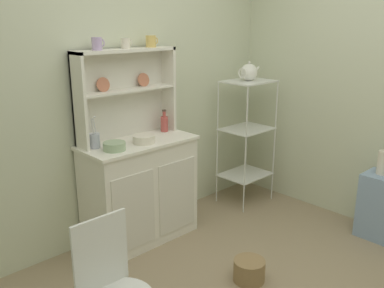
{
  "coord_description": "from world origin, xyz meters",
  "views": [
    {
      "loc": [
        -1.92,
        -1.22,
        1.78
      ],
      "look_at": [
        0.31,
        1.12,
        0.81
      ],
      "focal_mm": 39.17,
      "sensor_mm": 36.0,
      "label": 1
    }
  ],
  "objects_px": {
    "hutch_cabinet": "(140,190)",
    "bowl_mixing_large": "(114,146)",
    "wire_chair": "(111,283)",
    "cup_lilac_0": "(97,44)",
    "bakers_rack": "(247,128)",
    "hutch_shelf_unit": "(124,87)",
    "porcelain_teapot": "(249,72)",
    "jam_bottle": "(164,123)",
    "floor_basket": "(249,270)",
    "utensil_jar": "(95,140)",
    "flower_vase": "(383,161)"
  },
  "relations": [
    {
      "from": "hutch_cabinet",
      "to": "bowl_mixing_large",
      "type": "height_order",
      "value": "bowl_mixing_large"
    },
    {
      "from": "wire_chair",
      "to": "cup_lilac_0",
      "type": "relative_size",
      "value": 9.27
    },
    {
      "from": "bowl_mixing_large",
      "to": "hutch_cabinet",
      "type": "bearing_deg",
      "value": 15.18
    },
    {
      "from": "bakers_rack",
      "to": "wire_chair",
      "type": "height_order",
      "value": "bakers_rack"
    },
    {
      "from": "hutch_cabinet",
      "to": "hutch_shelf_unit",
      "type": "height_order",
      "value": "hutch_shelf_unit"
    },
    {
      "from": "hutch_cabinet",
      "to": "bakers_rack",
      "type": "height_order",
      "value": "bakers_rack"
    },
    {
      "from": "hutch_shelf_unit",
      "to": "porcelain_teapot",
      "type": "bearing_deg",
      "value": -12.11
    },
    {
      "from": "bowl_mixing_large",
      "to": "porcelain_teapot",
      "type": "height_order",
      "value": "porcelain_teapot"
    },
    {
      "from": "wire_chair",
      "to": "jam_bottle",
      "type": "xyz_separation_m",
      "value": [
        1.28,
        1.1,
        0.41
      ]
    },
    {
      "from": "cup_lilac_0",
      "to": "porcelain_teapot",
      "type": "bearing_deg",
      "value": -8.62
    },
    {
      "from": "floor_basket",
      "to": "cup_lilac_0",
      "type": "distance_m",
      "value": 1.95
    },
    {
      "from": "bakers_rack",
      "to": "utensil_jar",
      "type": "distance_m",
      "value": 1.59
    },
    {
      "from": "bowl_mixing_large",
      "to": "jam_bottle",
      "type": "bearing_deg",
      "value": 14.6
    },
    {
      "from": "jam_bottle",
      "to": "utensil_jar",
      "type": "distance_m",
      "value": 0.69
    },
    {
      "from": "utensil_jar",
      "to": "flower_vase",
      "type": "bearing_deg",
      "value": -37.63
    },
    {
      "from": "floor_basket",
      "to": "bowl_mixing_large",
      "type": "relative_size",
      "value": 1.35
    },
    {
      "from": "bakers_rack",
      "to": "porcelain_teapot",
      "type": "xyz_separation_m",
      "value": [
        -0.0,
        0.0,
        0.54
      ]
    },
    {
      "from": "bowl_mixing_large",
      "to": "porcelain_teapot",
      "type": "xyz_separation_m",
      "value": [
        1.49,
        -0.03,
        0.42
      ]
    },
    {
      "from": "cup_lilac_0",
      "to": "bakers_rack",
      "type": "bearing_deg",
      "value": -8.61
    },
    {
      "from": "hutch_shelf_unit",
      "to": "bowl_mixing_large",
      "type": "xyz_separation_m",
      "value": [
        -0.27,
        -0.24,
        -0.38
      ]
    },
    {
      "from": "hutch_shelf_unit",
      "to": "porcelain_teapot",
      "type": "height_order",
      "value": "hutch_shelf_unit"
    },
    {
      "from": "jam_bottle",
      "to": "hutch_shelf_unit",
      "type": "bearing_deg",
      "value": 167.41
    },
    {
      "from": "bowl_mixing_large",
      "to": "hutch_shelf_unit",
      "type": "bearing_deg",
      "value": 41.13
    },
    {
      "from": "jam_bottle",
      "to": "floor_basket",
      "type": "bearing_deg",
      "value": -98.28
    },
    {
      "from": "utensil_jar",
      "to": "flower_vase",
      "type": "distance_m",
      "value": 2.31
    },
    {
      "from": "hutch_shelf_unit",
      "to": "flower_vase",
      "type": "bearing_deg",
      "value": -45.22
    },
    {
      "from": "hutch_cabinet",
      "to": "bowl_mixing_large",
      "type": "distance_m",
      "value": 0.53
    },
    {
      "from": "hutch_shelf_unit",
      "to": "bowl_mixing_large",
      "type": "relative_size",
      "value": 5.22
    },
    {
      "from": "porcelain_teapot",
      "to": "utensil_jar",
      "type": "bearing_deg",
      "value": 173.55
    },
    {
      "from": "bowl_mixing_large",
      "to": "floor_basket",
      "type": "bearing_deg",
      "value": -64.08
    },
    {
      "from": "hutch_shelf_unit",
      "to": "utensil_jar",
      "type": "xyz_separation_m",
      "value": [
        -0.34,
        -0.09,
        -0.35
      ]
    },
    {
      "from": "bakers_rack",
      "to": "utensil_jar",
      "type": "xyz_separation_m",
      "value": [
        -1.57,
        0.18,
        0.15
      ]
    },
    {
      "from": "bakers_rack",
      "to": "wire_chair",
      "type": "xyz_separation_m",
      "value": [
        -2.16,
        -0.91,
        -0.24
      ]
    },
    {
      "from": "hutch_shelf_unit",
      "to": "hutch_cabinet",
      "type": "bearing_deg",
      "value": -90.0
    },
    {
      "from": "bowl_mixing_large",
      "to": "jam_bottle",
      "type": "relative_size",
      "value": 0.88
    },
    {
      "from": "hutch_shelf_unit",
      "to": "cup_lilac_0",
      "type": "distance_m",
      "value": 0.42
    },
    {
      "from": "floor_basket",
      "to": "porcelain_teapot",
      "type": "height_order",
      "value": "porcelain_teapot"
    },
    {
      "from": "hutch_cabinet",
      "to": "jam_bottle",
      "type": "relative_size",
      "value": 4.94
    },
    {
      "from": "hutch_cabinet",
      "to": "porcelain_teapot",
      "type": "distance_m",
      "value": 1.5
    },
    {
      "from": "hutch_cabinet",
      "to": "wire_chair",
      "type": "relative_size",
      "value": 1.1
    },
    {
      "from": "hutch_cabinet",
      "to": "bakers_rack",
      "type": "bearing_deg",
      "value": -4.67
    },
    {
      "from": "hutch_shelf_unit",
      "to": "bakers_rack",
      "type": "height_order",
      "value": "hutch_shelf_unit"
    },
    {
      "from": "hutch_shelf_unit",
      "to": "wire_chair",
      "type": "xyz_separation_m",
      "value": [
        -0.93,
        -1.17,
        -0.75
      ]
    },
    {
      "from": "porcelain_teapot",
      "to": "jam_bottle",
      "type": "bearing_deg",
      "value": 168.07
    },
    {
      "from": "hutch_shelf_unit",
      "to": "floor_basket",
      "type": "xyz_separation_m",
      "value": [
        0.18,
        -1.17,
        -1.18
      ]
    },
    {
      "from": "hutch_cabinet",
      "to": "utensil_jar",
      "type": "xyz_separation_m",
      "value": [
        -0.34,
        0.08,
        0.47
      ]
    },
    {
      "from": "utensil_jar",
      "to": "bowl_mixing_large",
      "type": "bearing_deg",
      "value": -64.33
    },
    {
      "from": "flower_vase",
      "to": "jam_bottle",
      "type": "bearing_deg",
      "value": 128.79
    },
    {
      "from": "bowl_mixing_large",
      "to": "utensil_jar",
      "type": "xyz_separation_m",
      "value": [
        -0.07,
        0.15,
        0.03
      ]
    },
    {
      "from": "floor_basket",
      "to": "hutch_shelf_unit",
      "type": "bearing_deg",
      "value": 98.91
    }
  ]
}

